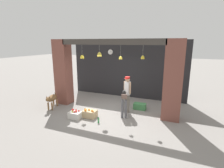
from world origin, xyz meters
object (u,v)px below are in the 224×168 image
at_px(fruit_crate_oranges, 90,114).
at_px(wall_clock, 110,52).
at_px(dog, 52,99).
at_px(fruit_crate_apples, 75,115).
at_px(produce_box_green, 140,106).
at_px(water_bottle, 98,120).
at_px(shopkeeper, 127,92).
at_px(worker_stooping, 124,101).

xyz_separation_m(fruit_crate_oranges, wall_clock, (-0.44, 3.25, 2.35)).
height_order(fruit_crate_oranges, wall_clock, wall_clock).
distance_m(dog, fruit_crate_apples, 1.73).
xyz_separation_m(fruit_crate_apples, produce_box_green, (2.22, 1.97, -0.00)).
bearing_deg(dog, water_bottle, 62.32).
relative_size(fruit_crate_oranges, produce_box_green, 0.96).
distance_m(fruit_crate_oranges, wall_clock, 4.03).
bearing_deg(dog, shopkeeper, 89.40).
xyz_separation_m(dog, wall_clock, (1.68, 3.04, 2.03)).
bearing_deg(fruit_crate_oranges, fruit_crate_apples, -148.46).
bearing_deg(fruit_crate_oranges, water_bottle, -30.91).
height_order(fruit_crate_oranges, water_bottle, fruit_crate_oranges).
xyz_separation_m(shopkeeper, worker_stooping, (0.01, -0.46, -0.28)).
distance_m(dog, water_bottle, 2.77).
distance_m(dog, fruit_crate_oranges, 2.16).
height_order(worker_stooping, water_bottle, worker_stooping).
xyz_separation_m(worker_stooping, wall_clock, (-1.70, 2.56, 1.85)).
height_order(worker_stooping, produce_box_green, worker_stooping).
distance_m(fruit_crate_apples, water_bottle, 1.08).
xyz_separation_m(fruit_crate_apples, water_bottle, (1.08, -0.02, -0.03)).
bearing_deg(fruit_crate_apples, worker_stooping, 29.53).
xyz_separation_m(dog, worker_stooping, (3.38, 0.48, 0.18)).
xyz_separation_m(shopkeeper, fruit_crate_oranges, (-1.24, -1.15, -0.78)).
height_order(dog, worker_stooping, worker_stooping).
xyz_separation_m(worker_stooping, produce_box_green, (0.45, 0.97, -0.52)).
relative_size(worker_stooping, produce_box_green, 1.78).
bearing_deg(wall_clock, dog, -118.98).
bearing_deg(wall_clock, produce_box_green, -36.53).
bearing_deg(produce_box_green, fruit_crate_apples, -138.29).
height_order(produce_box_green, water_bottle, produce_box_green).
xyz_separation_m(shopkeeper, water_bottle, (-0.67, -1.49, -0.82)).
bearing_deg(fruit_crate_apples, dog, 162.03).
relative_size(dog, fruit_crate_oranges, 1.97).
bearing_deg(shopkeeper, wall_clock, -39.31).
xyz_separation_m(shopkeeper, produce_box_green, (0.46, 0.51, -0.79)).
bearing_deg(dog, produce_box_green, 94.56).
xyz_separation_m(dog, produce_box_green, (3.83, 1.45, -0.34)).
bearing_deg(fruit_crate_apples, produce_box_green, 41.71).
distance_m(fruit_crate_oranges, produce_box_green, 2.38).
relative_size(worker_stooping, fruit_crate_oranges, 1.86).
height_order(water_bottle, wall_clock, wall_clock).
relative_size(fruit_crate_oranges, fruit_crate_apples, 1.06).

